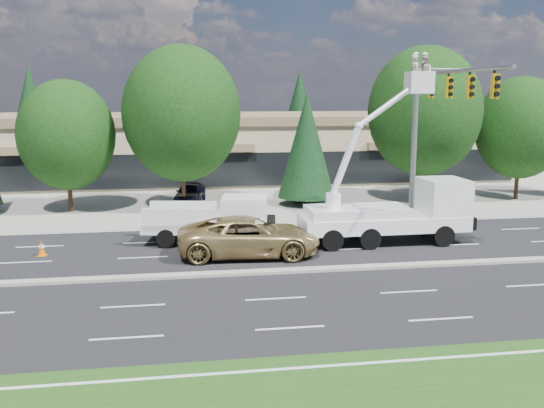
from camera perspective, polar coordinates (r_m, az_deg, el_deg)
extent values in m
plane|color=black|center=(24.94, -0.84, -6.53)|extent=(140.00, 140.00, 0.00)
cube|color=gray|center=(44.35, -4.48, 0.90)|extent=(140.00, 22.00, 0.01)
cube|color=gray|center=(24.92, -0.84, -6.39)|extent=(120.00, 0.55, 0.12)
cube|color=#C3B286|center=(53.95, -5.35, 5.23)|extent=(50.00, 15.00, 5.00)
cube|color=#7D6548|center=(53.78, -5.40, 8.04)|extent=(50.40, 15.40, 0.70)
cube|color=black|center=(46.56, -4.74, 3.20)|extent=(48.00, 0.12, 2.60)
cylinder|color=#332114|center=(39.65, -18.48, 1.21)|extent=(0.28, 0.28, 2.64)
ellipsoid|color=black|center=(39.28, -18.77, 6.18)|extent=(5.87, 5.87, 6.75)
cylinder|color=#332114|center=(39.03, -8.33, 2.01)|extent=(0.28, 0.28, 3.34)
ellipsoid|color=black|center=(38.66, -8.50, 8.41)|extent=(7.41, 7.41, 8.53)
cylinder|color=#332114|center=(40.11, 3.22, 0.49)|extent=(0.26, 0.26, 0.80)
cone|color=black|center=(39.66, 3.27, 5.56)|extent=(3.74, 3.74, 6.83)
cylinder|color=#332114|center=(42.31, 13.90, 2.48)|extent=(0.28, 0.28, 3.38)
ellipsoid|color=black|center=(41.97, 14.16, 8.46)|extent=(7.50, 7.50, 8.63)
cylinder|color=#332114|center=(45.52, 22.05, 2.16)|extent=(0.28, 0.28, 2.74)
ellipsoid|color=black|center=(45.20, 22.35, 6.65)|extent=(6.09, 6.09, 7.01)
cylinder|color=#332114|center=(67.60, -21.44, 3.79)|extent=(0.26, 0.26, 0.80)
cone|color=black|center=(67.28, -21.72, 8.07)|extent=(5.15, 5.15, 9.41)
cylinder|color=#332114|center=(65.99, -9.46, 4.22)|extent=(0.26, 0.26, 0.80)
cone|color=black|center=(65.68, -9.58, 8.23)|extent=(4.74, 4.74, 8.66)
cylinder|color=#332114|center=(67.32, 2.57, 4.47)|extent=(0.26, 0.26, 0.80)
cone|color=black|center=(67.01, 2.60, 8.60)|extent=(4.97, 4.97, 9.07)
cylinder|color=#332114|center=(70.69, 12.18, 4.53)|extent=(0.26, 0.26, 0.80)
cone|color=black|center=(70.37, 12.35, 9.14)|extent=(5.76, 5.76, 10.51)
cylinder|color=gray|center=(35.55, 13.22, 5.64)|extent=(0.32, 0.32, 9.00)
cylinder|color=gray|center=(30.89, 17.06, 11.86)|extent=(0.20, 10.00, 0.20)
cylinder|color=gray|center=(35.98, 15.46, 12.14)|extent=(2.60, 0.12, 0.12)
cube|color=gold|center=(33.60, 14.73, 10.53)|extent=(0.32, 0.22, 1.05)
cube|color=gold|center=(31.59, 16.35, 10.49)|extent=(0.32, 0.22, 1.05)
cube|color=gold|center=(29.61, 18.17, 10.44)|extent=(0.32, 0.22, 1.05)
cube|color=gold|center=(27.67, 20.26, 10.36)|extent=(0.32, 0.22, 1.05)
cube|color=white|center=(29.90, -6.24, -2.06)|extent=(6.30, 3.17, 0.45)
cube|color=white|center=(29.59, -2.60, -0.75)|extent=(2.53, 2.49, 1.50)
cube|color=black|center=(29.52, -1.34, -0.37)|extent=(0.39, 1.89, 1.00)
cube|color=white|center=(30.89, -8.26, -0.76)|extent=(3.41, 0.86, 1.10)
cube|color=white|center=(29.04, -8.84, -1.48)|extent=(3.41, 0.86, 1.10)
cube|color=white|center=(30.18, 10.43, -1.72)|extent=(8.18, 2.50, 0.71)
cube|color=white|center=(31.14, 15.81, 0.43)|extent=(2.06, 2.41, 2.04)
cube|color=black|center=(31.45, 17.08, 0.74)|extent=(0.09, 2.04, 1.22)
cube|color=white|center=(29.66, 8.05, -0.76)|extent=(4.91, 2.38, 0.51)
cylinder|color=white|center=(29.22, 5.78, 0.24)|extent=(0.71, 0.71, 0.82)
cube|color=white|center=(30.11, 13.69, 11.06)|extent=(1.13, 0.93, 1.10)
imported|color=beige|center=(30.04, 13.32, 11.86)|extent=(0.43, 0.64, 1.76)
imported|color=beige|center=(30.21, 14.12, 11.82)|extent=(0.67, 0.86, 1.76)
ellipsoid|color=white|center=(30.08, 13.39, 13.56)|extent=(0.27, 0.27, 0.18)
ellipsoid|color=white|center=(30.25, 14.20, 13.51)|extent=(0.27, 0.27, 0.18)
cube|color=orange|center=(29.47, -20.82, -4.54)|extent=(0.40, 0.40, 0.03)
cone|color=orange|center=(29.39, -20.86, -3.90)|extent=(0.36, 0.36, 0.70)
cylinder|color=white|center=(29.37, -20.87, -3.77)|extent=(0.29, 0.29, 0.10)
cube|color=orange|center=(28.30, -7.92, -4.55)|extent=(0.40, 0.40, 0.03)
cone|color=orange|center=(28.22, -7.93, -3.89)|extent=(0.36, 0.36, 0.70)
cylinder|color=white|center=(28.20, -7.94, -3.75)|extent=(0.29, 0.29, 0.10)
cube|color=orange|center=(27.94, -2.00, -4.65)|extent=(0.40, 0.40, 0.03)
cone|color=orange|center=(27.86, -2.00, -3.98)|extent=(0.36, 0.36, 0.70)
cylinder|color=white|center=(27.84, -2.01, -3.84)|extent=(0.29, 0.29, 0.10)
imported|color=#A58950|center=(27.36, -2.17, -3.09)|extent=(6.56, 3.33, 1.78)
imported|color=black|center=(40.86, -7.73, 1.05)|extent=(2.48, 4.48, 1.44)
imported|color=black|center=(42.45, 2.77, 1.50)|extent=(1.71, 4.51, 1.47)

